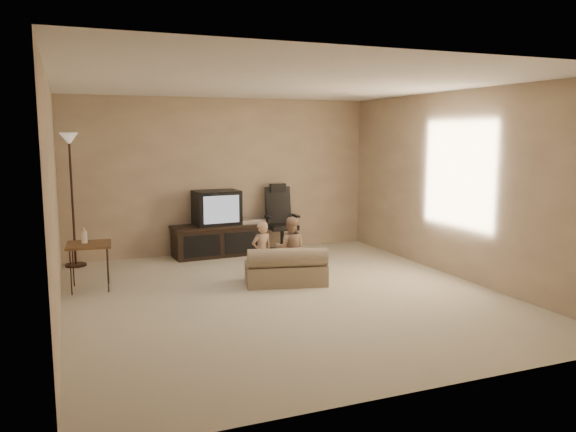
# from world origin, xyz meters

# --- Properties ---
(floor) EXTENTS (5.50, 5.50, 0.00)m
(floor) POSITION_xyz_m (0.00, 0.00, 0.00)
(floor) COLOR beige
(floor) RESTS_ON ground
(room_shell) EXTENTS (5.50, 5.50, 5.50)m
(room_shell) POSITION_xyz_m (0.00, 0.00, 1.52)
(room_shell) COLOR white
(room_shell) RESTS_ON floor
(tv_stand) EXTENTS (1.49, 0.62, 1.04)m
(tv_stand) POSITION_xyz_m (-0.16, 2.49, 0.43)
(tv_stand) COLOR black
(tv_stand) RESTS_ON floor
(office_chair) EXTENTS (0.55, 0.56, 1.12)m
(office_chair) POSITION_xyz_m (0.89, 2.42, 0.40)
(office_chair) COLOR black
(office_chair) RESTS_ON floor
(side_table) EXTENTS (0.57, 0.57, 0.79)m
(side_table) POSITION_xyz_m (-2.15, 1.15, 0.57)
(side_table) COLOR brown
(side_table) RESTS_ON floor
(floor_lamp) EXTENTS (0.30, 0.30, 1.95)m
(floor_lamp) POSITION_xyz_m (-2.30, 2.55, 1.42)
(floor_lamp) COLOR black
(floor_lamp) RESTS_ON floor
(child_sofa) EXTENTS (1.13, 0.80, 0.50)m
(child_sofa) POSITION_xyz_m (0.21, 0.46, 0.20)
(child_sofa) COLOR gray
(child_sofa) RESTS_ON floor
(toddler_left) EXTENTS (0.33, 0.26, 0.80)m
(toddler_left) POSITION_xyz_m (-0.04, 0.71, 0.40)
(toddler_left) COLOR #D5A685
(toddler_left) RESTS_ON floor
(toddler_right) EXTENTS (0.46, 0.36, 0.84)m
(toddler_right) POSITION_xyz_m (0.37, 0.71, 0.42)
(toddler_right) COLOR #D5A685
(toddler_right) RESTS_ON floor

